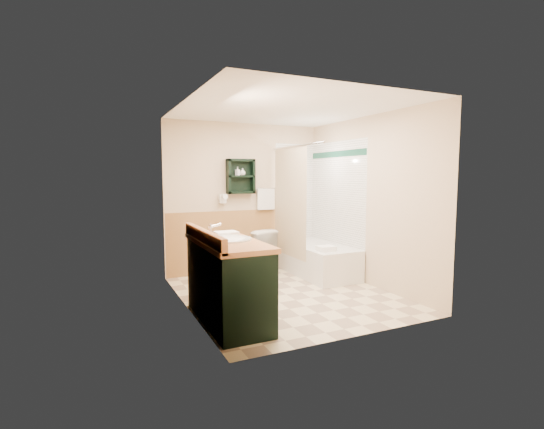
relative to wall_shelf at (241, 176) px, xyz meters
The scene contains 25 objects.
floor 2.09m from the wall_shelf, 85.93° to the right, with size 3.00×3.00×0.00m, color beige.
back_wall 0.38m from the wall_shelf, 48.99° to the left, with size 2.60×0.04×2.40m, color beige.
left_wall 1.89m from the wall_shelf, 130.97° to the right, with size 0.04×3.00×2.40m, color beige.
right_wall 2.03m from the wall_shelf, 44.70° to the right, with size 0.04×3.00×2.40m, color beige.
ceiling 1.66m from the wall_shelf, 85.93° to the right, with size 2.60×3.00×0.04m, color white.
wainscot_left 2.12m from the wall_shelf, 130.14° to the right, with size 2.98×2.98×1.00m, color tan, non-canonical shape.
wainscot_back 1.06m from the wall_shelf, 38.66° to the left, with size 2.58×2.58×1.00m, color tan, non-canonical shape.
mirror_frame 2.28m from the wall_shelf, 120.90° to the right, with size 1.30×1.30×1.00m, color brown, non-canonical shape.
mirror_glass 2.28m from the wall_shelf, 120.79° to the right, with size 1.20×1.20×0.90m, color white, non-canonical shape.
tile_right 1.61m from the wall_shelf, 25.39° to the right, with size 1.50×1.50×2.10m, color white, non-canonical shape.
tile_back 1.23m from the wall_shelf, ahead, with size 0.95×0.95×2.10m, color white, non-canonical shape.
tile_accent 1.56m from the wall_shelf, 25.55° to the right, with size 1.50×1.50×0.10m, color #144735, non-canonical shape.
wall_shelf is the anchor object (origin of this frame).
hair_dryer 0.46m from the wall_shelf, behind, with size 0.10×0.24×0.18m, color white, non-canonical shape.
towel_bar 0.49m from the wall_shelf, ahead, with size 0.40×0.06×0.40m, color white, non-canonical shape.
curtain_rod 1.01m from the wall_shelf, 46.11° to the right, with size 0.03×0.03×1.60m, color silver.
shower_curtain 0.89m from the wall_shelf, 37.30° to the right, with size 1.05×1.05×1.70m, color beige, non-canonical shape.
vanity 2.43m from the wall_shelf, 114.42° to the right, with size 0.59×1.39×0.88m, color black.
bathtub 1.79m from the wall_shelf, 32.57° to the right, with size 0.71×1.50×0.47m, color white.
toilet 1.22m from the wall_shelf, 66.87° to the right, with size 0.41×0.74×0.73m, color white.
counter_towel 1.93m from the wall_shelf, 115.96° to the right, with size 0.25×0.20×0.04m, color white.
vanity_book 1.93m from the wall_shelf, 124.96° to the right, with size 0.17×0.02×0.23m, color black.
tub_towel 1.78m from the wall_shelf, 52.15° to the right, with size 0.25×0.20×0.07m, color white.
soap_bottle_a 0.07m from the wall_shelf, behind, with size 0.06×0.14×0.06m, color white.
soap_bottle_b 0.07m from the wall_shelf, ahead, with size 0.09×0.11×0.09m, color white.
Camera 1 is at (-2.31, -4.50, 1.56)m, focal length 26.00 mm.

